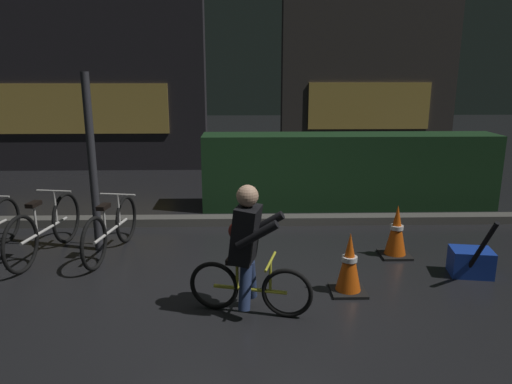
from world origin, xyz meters
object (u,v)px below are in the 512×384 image
parked_bike_left_mid (45,229)px  closed_umbrella (480,251)px  street_post (92,165)px  parked_bike_center_left (111,229)px  cyclist (248,249)px  traffic_cone_near (349,264)px  traffic_cone_far (396,232)px  blue_crate (471,262)px

parked_bike_left_mid → closed_umbrella: 5.01m
street_post → parked_bike_left_mid: 0.97m
parked_bike_center_left → cyclist: cyclist is taller
street_post → traffic_cone_near: size_ratio=3.43×
parked_bike_left_mid → traffic_cone_far: parked_bike_left_mid is taller
parked_bike_center_left → blue_crate: (4.18, -0.73, -0.18)m
parked_bike_left_mid → blue_crate: 5.02m
parked_bike_left_mid → cyclist: cyclist is taller
street_post → traffic_cone_near: (2.93, -1.30, -0.80)m
traffic_cone_far → cyclist: size_ratio=0.52×
traffic_cone_far → parked_bike_left_mid: bearing=178.5°
traffic_cone_far → closed_umbrella: closed_umbrella is taller
parked_bike_left_mid → traffic_cone_near: 3.67m
traffic_cone_near → cyclist: cyclist is taller
closed_umbrella → traffic_cone_near: bearing=-95.5°
parked_bike_center_left → traffic_cone_far: 3.51m
traffic_cone_far → cyclist: (-1.83, -1.36, 0.31)m
street_post → parked_bike_left_mid: bearing=-160.4°
street_post → cyclist: 2.58m
closed_umbrella → blue_crate: bearing=157.8°
parked_bike_center_left → traffic_cone_far: size_ratio=2.37×
parked_bike_center_left → blue_crate: 4.24m
blue_crate → traffic_cone_far: bearing=139.0°
traffic_cone_near → closed_umbrella: closed_umbrella is taller
street_post → traffic_cone_far: street_post is taller
parked_bike_left_mid → closed_umbrella: bearing=-91.9°
traffic_cone_far → blue_crate: size_ratio=1.48×
cyclist → traffic_cone_near: bearing=34.4°
traffic_cone_near → parked_bike_center_left: bearing=157.4°
parked_bike_center_left → parked_bike_left_mid: bearing=101.4°
parked_bike_center_left → traffic_cone_near: 2.94m
traffic_cone_far → traffic_cone_near: bearing=-128.9°
cyclist → street_post: bearing=152.7°
parked_bike_center_left → traffic_cone_near: (2.71, -1.13, -0.02)m
parked_bike_center_left → cyclist: (1.67, -1.51, 0.30)m
parked_bike_center_left → traffic_cone_far: (3.51, -0.15, -0.01)m
parked_bike_left_mid → blue_crate: (4.97, -0.70, -0.20)m
parked_bike_left_mid → blue_crate: parked_bike_left_mid is taller
parked_bike_left_mid → parked_bike_center_left: size_ratio=1.08×
traffic_cone_far → blue_crate: traffic_cone_far is taller
street_post → blue_crate: 4.59m
traffic_cone_far → closed_umbrella: 1.04m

